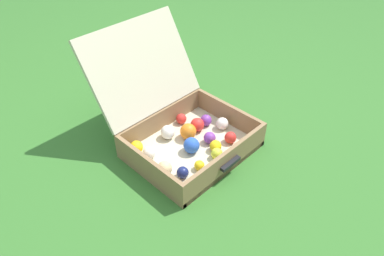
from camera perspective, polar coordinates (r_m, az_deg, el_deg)
ground_plane at (r=1.67m, az=1.48°, el=-3.85°), size 16.00×16.00×0.00m
open_suitcase at (r=1.65m, az=-2.10°, el=0.58°), size 0.54×0.68×0.50m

